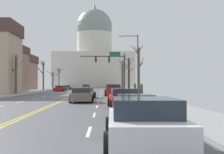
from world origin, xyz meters
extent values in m
cube|color=#4F4F54|center=(0.00, 0.00, -0.03)|extent=(14.00, 180.00, 0.06)
cube|color=yellow|center=(-0.12, 0.00, 0.00)|extent=(0.10, 176.40, 0.00)
cube|color=yellow|center=(0.12, 0.00, 0.00)|extent=(0.10, 176.40, 0.00)
cube|color=silver|center=(3.50, -24.10, 0.00)|extent=(0.12, 2.20, 0.00)
cube|color=silver|center=(3.50, -18.90, 0.00)|extent=(0.12, 2.20, 0.00)
cube|color=silver|center=(3.50, -13.70, 0.00)|extent=(0.12, 2.20, 0.00)
cube|color=silver|center=(3.50, -8.50, 0.00)|extent=(0.12, 2.20, 0.00)
cube|color=silver|center=(3.50, -3.30, 0.00)|extent=(0.12, 2.20, 0.00)
cube|color=silver|center=(3.50, 1.90, 0.00)|extent=(0.12, 2.20, 0.00)
cube|color=silver|center=(3.50, 7.10, 0.00)|extent=(0.12, 2.20, 0.00)
cube|color=silver|center=(3.50, 12.30, 0.00)|extent=(0.12, 2.20, 0.00)
cube|color=silver|center=(3.50, 17.50, 0.00)|extent=(0.12, 2.20, 0.00)
cube|color=silver|center=(3.50, 22.70, 0.00)|extent=(0.12, 2.20, 0.00)
cube|color=silver|center=(3.50, 27.90, 0.00)|extent=(0.12, 2.20, 0.00)
cube|color=silver|center=(3.50, 33.10, 0.00)|extent=(0.12, 2.20, 0.00)
cube|color=silver|center=(3.50, 38.30, 0.00)|extent=(0.12, 2.20, 0.00)
cube|color=silver|center=(3.50, 43.50, 0.00)|extent=(0.12, 2.20, 0.00)
cube|color=silver|center=(3.50, 48.70, 0.00)|extent=(0.12, 2.20, 0.00)
cube|color=silver|center=(3.50, 53.90, 0.00)|extent=(0.12, 2.20, 0.00)
cube|color=silver|center=(3.50, 59.10, 0.00)|extent=(0.12, 2.20, 0.00)
cube|color=silver|center=(3.50, 64.30, 0.00)|extent=(0.12, 2.20, 0.00)
cube|color=silver|center=(-3.50, -8.50, 0.00)|extent=(0.12, 2.20, 0.00)
cube|color=silver|center=(-3.50, -3.30, 0.00)|extent=(0.12, 2.20, 0.00)
cube|color=silver|center=(-3.50, 1.90, 0.00)|extent=(0.12, 2.20, 0.00)
cube|color=silver|center=(-3.50, 7.10, 0.00)|extent=(0.12, 2.20, 0.00)
cube|color=silver|center=(-3.50, 12.30, 0.00)|extent=(0.12, 2.20, 0.00)
cube|color=silver|center=(-3.50, 17.50, 0.00)|extent=(0.12, 2.20, 0.00)
cube|color=silver|center=(-3.50, 22.70, 0.00)|extent=(0.12, 2.20, 0.00)
cube|color=silver|center=(-3.50, 27.90, 0.00)|extent=(0.12, 2.20, 0.00)
cube|color=silver|center=(-3.50, 33.10, 0.00)|extent=(0.12, 2.20, 0.00)
cube|color=silver|center=(-3.50, 38.30, 0.00)|extent=(0.12, 2.20, 0.00)
cube|color=silver|center=(-3.50, 43.50, 0.00)|extent=(0.12, 2.20, 0.00)
cube|color=silver|center=(-3.50, 48.70, 0.00)|extent=(0.12, 2.20, 0.00)
cube|color=silver|center=(-3.50, 53.90, 0.00)|extent=(0.12, 2.20, 0.00)
cube|color=silver|center=(-3.50, 59.10, 0.00)|extent=(0.12, 2.20, 0.00)
cube|color=silver|center=(-3.50, 64.30, 0.00)|extent=(0.12, 2.20, 0.00)
cube|color=gray|center=(8.50, 0.00, 0.07)|extent=(3.00, 180.00, 0.14)
cylinder|color=#28282D|center=(7.60, 16.06, 3.47)|extent=(0.22, 0.22, 6.67)
cylinder|color=#28282D|center=(3.70, 16.06, 6.41)|extent=(7.80, 0.16, 0.16)
cube|color=black|center=(4.87, 16.06, 5.85)|extent=(0.32, 0.28, 0.92)
sphere|color=red|center=(4.87, 15.90, 6.13)|extent=(0.22, 0.22, 0.22)
sphere|color=#332B05|center=(4.87, 15.90, 5.85)|extent=(0.22, 0.22, 0.22)
sphere|color=black|center=(4.87, 15.90, 5.57)|extent=(0.22, 0.22, 0.22)
cube|color=black|center=(2.53, 16.06, 5.85)|extent=(0.32, 0.28, 0.92)
sphere|color=red|center=(2.53, 15.90, 6.13)|extent=(0.22, 0.22, 0.22)
sphere|color=#332B05|center=(2.53, 15.90, 5.85)|extent=(0.22, 0.22, 0.22)
sphere|color=black|center=(2.53, 15.90, 5.57)|extent=(0.22, 0.22, 0.22)
cube|color=#146033|center=(5.88, 16.08, 6.86)|extent=(1.90, 0.06, 0.70)
cylinder|color=#333338|center=(8.20, 1.17, 3.92)|extent=(0.14, 0.14, 7.57)
cylinder|color=#333338|center=(7.16, 1.17, 7.56)|extent=(2.08, 0.09, 0.09)
cube|color=#B2B2AD|center=(6.12, 1.17, 7.49)|extent=(0.56, 0.24, 0.16)
cube|color=beige|center=(0.00, 81.26, 6.75)|extent=(31.24, 19.47, 13.51)
cylinder|color=beige|center=(0.00, 81.26, 17.73)|extent=(14.04, 14.04, 8.44)
sphere|color=gray|center=(0.00, 81.26, 24.46)|extent=(14.37, 14.37, 14.37)
cone|color=gray|center=(0.00, 81.26, 32.85)|extent=(1.80, 1.80, 2.40)
cube|color=#1E7247|center=(5.31, 11.59, 0.47)|extent=(1.89, 4.32, 0.62)
cube|color=#232D38|center=(5.31, 11.46, 0.99)|extent=(1.66, 2.11, 0.41)
cylinder|color=black|center=(4.38, 12.93, 0.32)|extent=(0.22, 0.64, 0.64)
cylinder|color=black|center=(6.25, 12.92, 0.32)|extent=(0.22, 0.64, 0.64)
cylinder|color=black|center=(4.37, 10.26, 0.32)|extent=(0.22, 0.64, 0.64)
cylinder|color=black|center=(6.23, 10.25, 0.32)|extent=(0.22, 0.64, 0.64)
cube|color=maroon|center=(5.26, 4.28, 0.58)|extent=(2.11, 5.55, 0.72)
cube|color=#1E2833|center=(5.26, 5.06, 1.23)|extent=(1.93, 1.89, 0.58)
cube|color=maroon|center=(5.25, 1.57, 1.05)|extent=(1.93, 0.10, 0.22)
cylinder|color=black|center=(4.21, 5.95, 0.40)|extent=(0.28, 0.80, 0.80)
cylinder|color=black|center=(6.31, 5.94, 0.40)|extent=(0.28, 0.80, 0.80)
cylinder|color=black|center=(4.21, 2.62, 0.40)|extent=(0.28, 0.80, 0.80)
cylinder|color=black|center=(6.30, 2.62, 0.40)|extent=(0.28, 0.80, 0.80)
cube|color=#6B6056|center=(2.02, -1.72, 0.46)|extent=(1.83, 4.34, 0.59)
cube|color=#232D38|center=(2.01, -1.95, 0.97)|extent=(1.57, 2.09, 0.43)
cylinder|color=black|center=(1.17, -0.37, 0.32)|extent=(0.23, 0.64, 0.64)
cylinder|color=black|center=(2.91, -0.40, 0.32)|extent=(0.23, 0.64, 0.64)
cylinder|color=black|center=(1.12, -3.04, 0.32)|extent=(0.23, 0.64, 0.64)
cylinder|color=black|center=(2.86, -3.08, 0.32)|extent=(0.23, 0.64, 0.64)
cube|color=#6B6056|center=(2.04, -8.43, 0.50)|extent=(1.90, 4.41, 0.69)
cube|color=#232D38|center=(2.05, -8.85, 1.06)|extent=(1.64, 2.03, 0.42)
cylinder|color=black|center=(1.10, -7.08, 0.32)|extent=(0.23, 0.64, 0.64)
cylinder|color=black|center=(2.94, -7.06, 0.32)|extent=(0.23, 0.64, 0.64)
cylinder|color=black|center=(1.14, -9.80, 0.32)|extent=(0.23, 0.64, 0.64)
cylinder|color=black|center=(2.98, -9.77, 0.32)|extent=(0.23, 0.64, 0.64)
cube|color=#B71414|center=(5.34, -14.67, 0.51)|extent=(1.97, 4.56, 0.70)
cube|color=#232D38|center=(5.35, -14.93, 1.09)|extent=(1.66, 2.06, 0.47)
cylinder|color=black|center=(4.38, -13.31, 0.32)|extent=(0.24, 0.65, 0.64)
cylinder|color=black|center=(6.19, -13.24, 0.32)|extent=(0.24, 0.65, 0.64)
cylinder|color=black|center=(4.48, -16.10, 0.32)|extent=(0.24, 0.65, 0.64)
cylinder|color=black|center=(6.29, -16.03, 0.32)|extent=(0.24, 0.65, 0.64)
cube|color=#1E7247|center=(5.45, -20.95, 0.46)|extent=(1.81, 4.68, 0.59)
cube|color=#232D38|center=(5.45, -21.14, 0.96)|extent=(1.55, 2.04, 0.42)
cylinder|color=black|center=(4.56, -19.52, 0.32)|extent=(0.23, 0.64, 0.64)
cylinder|color=black|center=(6.28, -19.49, 0.32)|extent=(0.23, 0.64, 0.64)
cylinder|color=black|center=(4.62, -22.40, 0.32)|extent=(0.23, 0.64, 0.64)
cylinder|color=black|center=(6.34, -22.37, 0.32)|extent=(0.23, 0.64, 0.64)
cube|color=silver|center=(5.07, -26.57, 0.51)|extent=(1.91, 4.39, 0.69)
cube|color=#232D38|center=(5.06, -26.94, 1.08)|extent=(1.64, 2.09, 0.46)
cylinder|color=black|center=(4.19, -25.20, 0.32)|extent=(0.23, 0.64, 0.64)
cylinder|color=black|center=(6.00, -25.25, 0.32)|extent=(0.23, 0.64, 0.64)
cylinder|color=black|center=(4.13, -27.90, 0.32)|extent=(0.23, 0.64, 0.64)
cylinder|color=black|center=(5.94, -27.94, 0.32)|extent=(0.23, 0.64, 0.64)
cube|color=#B71414|center=(-5.03, 24.18, 0.45)|extent=(1.90, 4.50, 0.59)
cube|color=#232D38|center=(-5.03, 24.58, 0.96)|extent=(1.64, 2.12, 0.43)
cylinder|color=black|center=(-4.15, 22.78, 0.32)|extent=(0.23, 0.64, 0.64)
cylinder|color=black|center=(-5.97, 22.82, 0.32)|extent=(0.23, 0.64, 0.64)
cylinder|color=black|center=(-4.10, 25.55, 0.32)|extent=(0.23, 0.64, 0.64)
cylinder|color=black|center=(-5.92, 25.58, 0.32)|extent=(0.23, 0.64, 0.64)
cube|color=#6B6056|center=(-5.35, 37.03, 0.45)|extent=(1.81, 4.45, 0.57)
cube|color=#232D38|center=(-5.35, 37.25, 0.92)|extent=(1.58, 2.20, 0.38)
cylinder|color=black|center=(-4.45, 35.66, 0.32)|extent=(0.22, 0.64, 0.64)
cylinder|color=black|center=(-6.23, 35.65, 0.32)|extent=(0.22, 0.64, 0.64)
cylinder|color=black|center=(-4.47, 38.41, 0.32)|extent=(0.22, 0.64, 0.64)
cylinder|color=black|center=(-6.25, 38.40, 0.32)|extent=(0.22, 0.64, 0.64)
cube|color=#6B6056|center=(-1.62, 51.02, 0.44)|extent=(1.89, 4.50, 0.56)
cube|color=#232D38|center=(-1.63, 51.26, 0.96)|extent=(1.62, 2.05, 0.48)
cylinder|color=black|center=(-0.70, 49.65, 0.32)|extent=(0.23, 0.64, 0.64)
cylinder|color=black|center=(-2.50, 49.62, 0.32)|extent=(0.23, 0.64, 0.64)
cylinder|color=black|center=(-0.75, 52.42, 0.32)|extent=(0.23, 0.64, 0.64)
cylinder|color=black|center=(-2.55, 52.39, 0.32)|extent=(0.23, 0.64, 0.64)
cube|color=#B71414|center=(-1.80, 59.60, 0.48)|extent=(1.79, 4.64, 0.65)
cube|color=#232D38|center=(-1.80, 59.74, 1.02)|extent=(1.57, 2.27, 0.43)
cylinder|color=black|center=(-0.93, 58.16, 0.32)|extent=(0.22, 0.64, 0.64)
cylinder|color=black|center=(-2.69, 58.17, 0.32)|extent=(0.22, 0.64, 0.64)
cylinder|color=black|center=(-0.91, 61.03, 0.32)|extent=(0.22, 0.64, 0.64)
cylinder|color=black|center=(-2.67, 61.04, 0.32)|extent=(0.22, 0.64, 0.64)
cube|color=#8C6656|center=(-18.74, 38.08, 3.38)|extent=(9.88, 9.51, 6.76)
cube|color=#47332D|center=(-18.74, 38.08, 7.72)|extent=(10.27, 9.89, 1.91)
cylinder|color=#4C3D2D|center=(7.86, 24.48, 3.24)|extent=(0.30, 0.30, 6.21)
cylinder|color=#4C3D2D|center=(7.48, 24.77, 5.98)|extent=(0.85, 0.66, 1.23)
cylinder|color=#4C3D2D|center=(7.45, 24.79, 5.73)|extent=(0.95, 0.73, 1.74)
cylinder|color=#4C3D2D|center=(8.32, 24.67, 5.31)|extent=(0.99, 0.47, 0.65)
cylinder|color=#4C3D2D|center=(8.31, 24.06, 4.50)|extent=(1.02, 0.97, 0.88)
cylinder|color=brown|center=(-8.34, 43.91, 2.99)|extent=(0.26, 0.26, 5.70)
cylinder|color=brown|center=(-7.99, 44.27, 4.47)|extent=(0.80, 0.81, 0.62)
cylinder|color=brown|center=(-8.79, 43.81, 5.18)|extent=(1.02, 0.33, 1.39)
cylinder|color=brown|center=(-8.08, 44.26, 5.18)|extent=(0.64, 0.82, 0.96)
cylinder|color=brown|center=(-8.67, 43.11, 3.95)|extent=(0.81, 1.70, 0.98)
cylinder|color=brown|center=(-8.73, 44.44, 5.35)|extent=(0.88, 1.15, 0.72)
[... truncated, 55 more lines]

